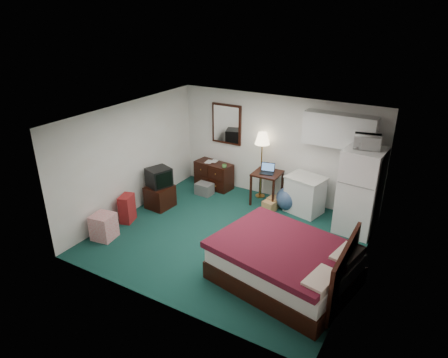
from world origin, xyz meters
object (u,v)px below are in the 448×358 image
Objects in this scene: bed at (284,263)px; suitcase at (127,208)px; dresser at (214,175)px; kitchen_counter at (305,195)px; tv_stand at (160,197)px; fridge at (360,192)px; desk at (267,188)px; floor_lamp at (261,165)px.

suitcase is (-3.74, 0.22, -0.04)m from bed.
dresser is 2.49m from kitchen_counter.
tv_stand is (-2.99, -1.45, -0.16)m from kitchen_counter.
dresser is 3.76m from fridge.
desk is 1.28× the size of suitcase.
fridge is 4.42m from tv_stand.
floor_lamp is at bearing 133.42° from bed.
bed is 3.57× the size of suitcase.
kitchen_counter is (2.49, -0.14, 0.08)m from dresser.
fridge is at bearing 20.13° from tv_stand.
fridge is (3.70, -0.39, 0.57)m from dresser.
fridge is 0.82× the size of bed.
fridge is (2.14, -0.23, 0.51)m from desk.
bed is 3.72m from tv_stand.
kitchen_counter reaches higher than dresser.
floor_lamp is at bearing 173.89° from fridge.
desk is (1.56, -0.16, 0.06)m from dresser.
floor_lamp is 2.08× the size of desk.
bed is (1.49, -2.53, -0.04)m from desk.
dresser is at bearing 76.64° from tv_stand.
fridge is at bearing -7.58° from desk.
kitchen_counter is at bearing 113.49° from bed.
fridge reaches higher than tv_stand.
suitcase is at bearing -130.31° from kitchen_counter.
suitcase is (-0.69, -2.48, -0.03)m from dresser.
suitcase is at bearing -127.44° from floor_lamp.
tv_stand is at bearing 60.84° from suitcase.
fridge reaches higher than kitchen_counter.
suitcase is (-1.97, -2.58, -0.51)m from floor_lamp.
desk is at bearing 1.07° from dresser.
tv_stand is (-4.20, -1.19, -0.64)m from fridge.
dresser is 1.24× the size of desk.
kitchen_counter reaches higher than desk.
dresser is 1.73× the size of tv_stand.
desk reaches higher than tv_stand.
kitchen_counter is at bearing 173.54° from fridge.
floor_lamp reaches higher than desk.
bed is at bearing -34.50° from dresser.
bed is at bearing -57.68° from floor_lamp.
bed is (0.56, -2.56, -0.07)m from kitchen_counter.
desk reaches higher than bed.
desk is 0.93m from kitchen_counter.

